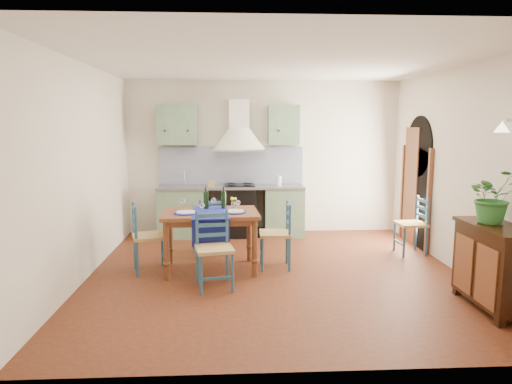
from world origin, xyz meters
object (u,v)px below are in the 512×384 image
dining_table (211,219)px  chair_near (214,249)px  sideboard (495,264)px  potted_plant (493,196)px

dining_table → chair_near: size_ratio=1.42×
chair_near → sideboard: chair_near is taller
dining_table → sideboard: size_ratio=1.28×
chair_near → sideboard: 3.18m
dining_table → chair_near: bearing=-84.2°
chair_near → potted_plant: bearing=-13.2°
sideboard → potted_plant: size_ratio=1.77×
chair_near → potted_plant: 3.23m
chair_near → sideboard: bearing=-15.3°
chair_near → potted_plant: potted_plant is taller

